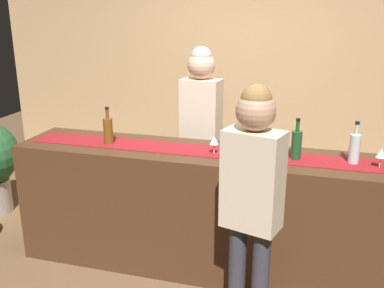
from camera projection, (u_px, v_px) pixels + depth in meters
ground_plane at (202, 264)px, 3.59m from camera, size 10.00×10.00×0.00m
back_wall at (245, 61)px, 4.90m from camera, size 6.00×0.12×2.90m
bar_counter at (202, 210)px, 3.44m from camera, size 2.94×0.60×0.99m
counter_runner_cloth at (203, 151)px, 3.29m from camera, size 2.80×0.28×0.01m
wine_bottle_amber at (108, 130)px, 3.43m from camera, size 0.07×0.07×0.30m
wine_bottle_clear at (355, 148)px, 3.00m from camera, size 0.07×0.07×0.30m
wine_bottle_green at (296, 144)px, 3.08m from camera, size 0.07×0.07×0.30m
wine_glass_near_customer at (214, 141)px, 3.19m from camera, size 0.07×0.07×0.14m
wine_glass_mid_counter at (381, 154)px, 2.90m from camera, size 0.07×0.07×0.14m
bartender at (201, 121)px, 3.84m from camera, size 0.36×0.24×1.72m
customer_sipping at (252, 190)px, 2.56m from camera, size 0.38×0.28×1.63m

